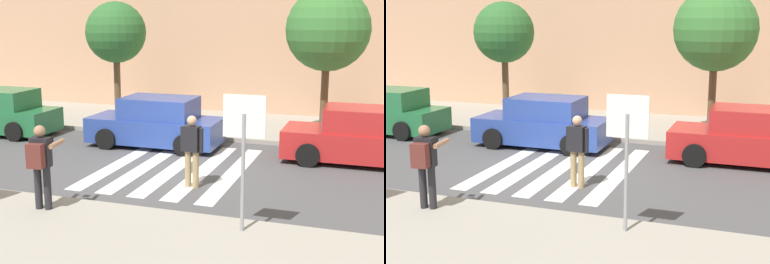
% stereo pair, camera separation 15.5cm
% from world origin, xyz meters
% --- Properties ---
extents(ground_plane, '(120.00, 120.00, 0.00)m').
position_xyz_m(ground_plane, '(0.00, 0.00, 0.00)').
color(ground_plane, '#4C4C4F').
extents(sidewalk_far, '(60.00, 4.80, 0.14)m').
position_xyz_m(sidewalk_far, '(0.00, 6.00, 0.07)').
color(sidewalk_far, '#9E998C').
rests_on(sidewalk_far, ground).
extents(building_facade_far, '(56.00, 4.00, 6.36)m').
position_xyz_m(building_facade_far, '(0.00, 10.40, 3.18)').
color(building_facade_far, tan).
rests_on(building_facade_far, ground).
extents(crosswalk_stripe_0, '(0.44, 5.20, 0.01)m').
position_xyz_m(crosswalk_stripe_0, '(-1.60, 0.20, 0.00)').
color(crosswalk_stripe_0, silver).
rests_on(crosswalk_stripe_0, ground).
extents(crosswalk_stripe_1, '(0.44, 5.20, 0.01)m').
position_xyz_m(crosswalk_stripe_1, '(-0.80, 0.20, 0.00)').
color(crosswalk_stripe_1, silver).
rests_on(crosswalk_stripe_1, ground).
extents(crosswalk_stripe_2, '(0.44, 5.20, 0.01)m').
position_xyz_m(crosswalk_stripe_2, '(0.00, 0.20, 0.00)').
color(crosswalk_stripe_2, silver).
rests_on(crosswalk_stripe_2, ground).
extents(crosswalk_stripe_3, '(0.44, 5.20, 0.01)m').
position_xyz_m(crosswalk_stripe_3, '(0.80, 0.20, 0.00)').
color(crosswalk_stripe_3, silver).
rests_on(crosswalk_stripe_3, ground).
extents(crosswalk_stripe_4, '(0.44, 5.20, 0.01)m').
position_xyz_m(crosswalk_stripe_4, '(1.60, 0.20, 0.00)').
color(crosswalk_stripe_4, silver).
rests_on(crosswalk_stripe_4, ground).
extents(stop_sign, '(0.76, 0.08, 2.49)m').
position_xyz_m(stop_sign, '(2.79, -3.76, 1.95)').
color(stop_sign, gray).
rests_on(stop_sign, sidewalk_near).
extents(photographer_with_backpack, '(0.66, 0.90, 1.72)m').
position_xyz_m(photographer_with_backpack, '(-1.28, -3.99, 1.17)').
color(photographer_with_backpack, '#232328').
rests_on(photographer_with_backpack, sidewalk_near).
extents(pedestrian_crossing, '(0.58, 0.28, 1.72)m').
position_xyz_m(pedestrian_crossing, '(0.96, -1.26, 0.97)').
color(pedestrian_crossing, tan).
rests_on(pedestrian_crossing, ground).
extents(parked_car_green, '(4.10, 1.92, 1.55)m').
position_xyz_m(parked_car_green, '(-7.30, 2.30, 0.73)').
color(parked_car_green, '#236B3D').
rests_on(parked_car_green, ground).
extents(parked_car_blue, '(4.10, 1.92, 1.55)m').
position_xyz_m(parked_car_blue, '(-1.43, 2.30, 0.73)').
color(parked_car_blue, '#284293').
rests_on(parked_car_blue, ground).
extents(parked_car_red, '(4.10, 1.92, 1.55)m').
position_xyz_m(parked_car_red, '(4.64, 2.30, 0.73)').
color(parked_car_red, red).
rests_on(parked_car_red, ground).
extents(street_tree_west, '(2.20, 2.20, 4.38)m').
position_xyz_m(street_tree_west, '(-4.09, 4.96, 3.39)').
color(street_tree_west, brown).
rests_on(street_tree_west, sidewalk_far).
extents(street_tree_center, '(2.61, 2.61, 4.75)m').
position_xyz_m(street_tree_center, '(3.40, 4.64, 3.57)').
color(street_tree_center, brown).
rests_on(street_tree_center, sidewalk_far).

